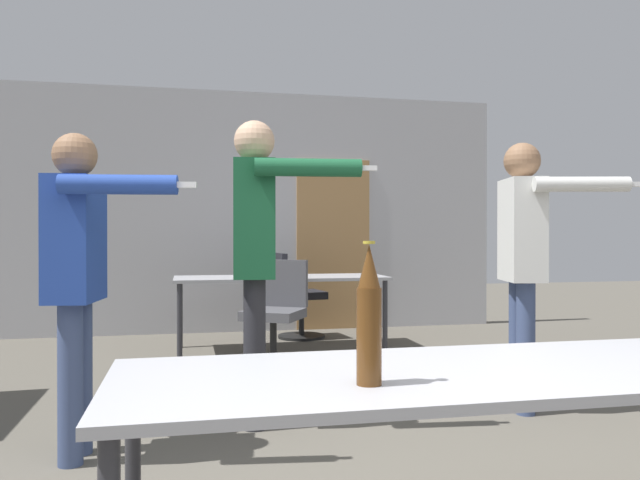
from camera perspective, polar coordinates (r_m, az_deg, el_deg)
The scene contains 9 objects.
back_wall at distance 7.43m, azimuth -6.96°, elevation 2.50°, with size 6.24×0.12×2.82m.
conference_table_near at distance 2.00m, azimuth 13.08°, elevation -13.08°, with size 2.12×0.75×0.72m.
conference_table_far at distance 6.22m, azimuth -3.57°, elevation -3.93°, with size 2.09×0.72×0.72m.
person_center_tall at distance 3.73m, azimuth -5.78°, elevation 0.05°, with size 0.80×0.69×1.81m.
person_far_watching at distance 4.21m, azimuth 18.17°, elevation -0.56°, with size 0.74×0.68×1.73m.
person_left_plaid at distance 3.37m, azimuth -21.25°, elevation -1.80°, with size 0.73×0.64×1.64m.
office_chair_mid_tucked at distance 5.49m, azimuth -4.00°, elevation -7.00°, with size 0.65×0.67×0.91m.
office_chair_side_rolled at distance 6.89m, azimuth -2.31°, elevation -5.33°, with size 0.58×0.52×0.94m.
beer_bottle at distance 1.71m, azimuth 4.51°, elevation -7.03°, with size 0.07×0.07×0.39m.
Camera 1 is at (-0.64, -1.50, 1.13)m, focal length 35.00 mm.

